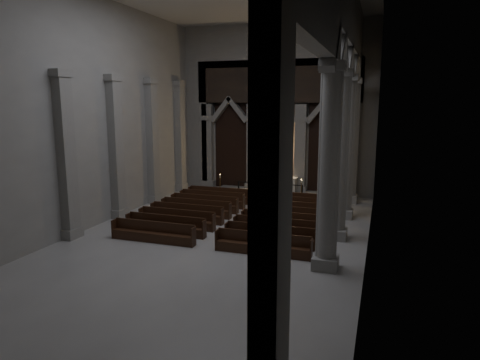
% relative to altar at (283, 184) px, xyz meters
% --- Properties ---
extents(room, '(24.00, 24.10, 12.00)m').
position_rel_altar_xyz_m(room, '(-0.70, -10.96, 6.93)').
color(room, '#9B9893').
rests_on(room, ground).
extents(sanctuary_wall, '(14.00, 0.77, 12.00)m').
position_rel_altar_xyz_m(sanctuary_wall, '(-0.70, 0.58, 5.94)').
color(sanctuary_wall, gray).
rests_on(sanctuary_wall, ground).
extents(right_arcade, '(1.00, 24.00, 12.00)m').
position_rel_altar_xyz_m(right_arcade, '(4.80, -9.63, 7.15)').
color(right_arcade, gray).
rests_on(right_arcade, ground).
extents(left_pilasters, '(0.60, 13.00, 8.03)m').
position_rel_altar_xyz_m(left_pilasters, '(-7.45, -7.46, 3.23)').
color(left_pilasters, gray).
rests_on(left_pilasters, ground).
extents(sanctuary_step, '(8.50, 2.60, 0.15)m').
position_rel_altar_xyz_m(sanctuary_step, '(-0.70, -0.36, -0.60)').
color(sanctuary_step, gray).
rests_on(sanctuary_step, ground).
extents(altar, '(2.06, 0.82, 1.04)m').
position_rel_altar_xyz_m(altar, '(0.00, 0.00, 0.00)').
color(altar, beige).
rests_on(altar, sanctuary_step).
extents(altar_rail, '(4.72, 0.09, 0.93)m').
position_rel_altar_xyz_m(altar_rail, '(-0.70, -1.16, -0.06)').
color(altar_rail, black).
rests_on(altar_rail, ground).
extents(candle_stand_left, '(0.25, 0.25, 1.51)m').
position_rel_altar_xyz_m(candle_stand_left, '(-4.15, -1.96, -0.27)').
color(candle_stand_left, olive).
rests_on(candle_stand_left, ground).
extents(candle_stand_right, '(0.25, 0.25, 1.49)m').
position_rel_altar_xyz_m(candle_stand_right, '(1.71, -2.09, -0.27)').
color(candle_stand_right, olive).
rests_on(candle_stand_right, ground).
extents(pews, '(9.70, 9.10, 0.96)m').
position_rel_altar_xyz_m(pews, '(-0.70, -8.38, -0.36)').
color(pews, black).
rests_on(pews, ground).
extents(worshipper, '(0.47, 0.36, 1.16)m').
position_rel_altar_xyz_m(worshipper, '(0.15, -3.57, -0.10)').
color(worshipper, black).
rests_on(worshipper, ground).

